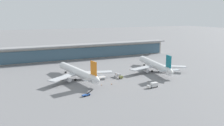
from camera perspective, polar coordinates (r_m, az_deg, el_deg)
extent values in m
plane|color=slate|center=(175.58, 1.76, -3.22)|extent=(1200.00, 1200.00, 0.00)
cylinder|color=white|center=(168.76, -8.32, -2.12)|extent=(14.25, 52.60, 5.53)
cone|color=white|center=(194.19, -11.97, -0.44)|extent=(6.18, 5.81, 5.42)
cone|color=white|center=(144.53, -3.45, -4.12)|extent=(5.93, 6.83, 4.98)
cube|color=black|center=(191.12, -11.63, -0.32)|extent=(4.47, 2.95, 0.67)
cube|color=#B7BABF|center=(160.06, -11.40, -3.34)|extent=(22.92, 18.85, 0.67)
cube|color=#B7BABF|center=(170.22, -3.99, -2.24)|extent=(24.58, 12.56, 0.67)
cylinder|color=silver|center=(161.13, -10.36, -3.90)|extent=(3.68, 4.46, 3.05)
cylinder|color=silver|center=(168.85, -4.73, -3.03)|extent=(3.68, 4.46, 3.05)
cube|color=orange|center=(146.96, -4.43, -1.25)|extent=(1.78, 6.69, 8.58)
cube|color=#B7BABF|center=(147.66, -4.21, -3.68)|extent=(15.74, 6.69, 0.48)
cylinder|color=black|center=(166.15, -8.79, -3.98)|extent=(1.35, 1.51, 1.33)
cylinder|color=black|center=(168.71, -6.92, -3.69)|extent=(1.35, 1.51, 1.33)
cylinder|color=black|center=(188.46, -11.06, -2.19)|extent=(1.35, 1.51, 1.33)
cylinder|color=white|center=(193.93, 10.09, -0.38)|extent=(14.29, 52.60, 5.53)
cone|color=white|center=(219.55, 7.01, 1.11)|extent=(6.18, 5.82, 5.42)
cone|color=white|center=(169.31, 14.04, -2.11)|extent=(5.93, 6.83, 4.98)
cube|color=black|center=(216.49, 7.32, 1.21)|extent=(4.47, 2.95, 0.67)
cube|color=#B7BABF|center=(185.17, 7.34, -1.17)|extent=(24.58, 12.54, 0.67)
cube|color=#B7BABF|center=(195.19, 13.84, -0.76)|extent=(22.91, 18.86, 0.67)
cylinder|color=silver|center=(186.17, 8.20, -1.73)|extent=(3.68, 4.46, 3.05)
cylinder|color=silver|center=(193.79, 13.15, -1.39)|extent=(3.68, 4.46, 3.05)
cube|color=#0F6B7A|center=(172.06, 13.39, 0.36)|extent=(1.78, 6.69, 8.58)
cube|color=#B7BABF|center=(172.53, 13.44, -1.73)|extent=(15.74, 6.70, 0.48)
cylinder|color=black|center=(191.15, 9.56, -1.94)|extent=(1.35, 1.51, 1.33)
cylinder|color=black|center=(193.68, 11.21, -1.83)|extent=(1.35, 1.51, 1.33)
cylinder|color=black|center=(213.66, 7.71, -0.45)|extent=(1.35, 1.51, 1.33)
cube|color=#234C9E|center=(134.85, -6.24, -7.58)|extent=(5.12, 3.14, 0.60)
cube|color=black|center=(135.83, -5.41, -6.93)|extent=(4.04, 2.03, 1.72)
cylinder|color=black|center=(136.51, -5.86, -7.46)|extent=(0.94, 0.53, 0.90)
cylinder|color=black|center=(135.23, -5.44, -7.64)|extent=(0.94, 0.53, 0.90)
cylinder|color=black|center=(134.69, -7.03, -7.76)|extent=(0.94, 0.53, 0.90)
cylinder|color=black|center=(133.40, -6.62, -7.94)|extent=(0.94, 0.53, 0.90)
cube|color=olive|center=(169.20, 2.21, -3.38)|extent=(2.60, 2.25, 1.50)
cylinder|color=silver|center=(172.95, 1.35, -2.80)|extent=(2.70, 5.80, 2.10)
cylinder|color=black|center=(170.75, 2.35, -3.50)|extent=(0.38, 0.93, 0.90)
cylinder|color=black|center=(169.60, 1.72, -3.60)|extent=(0.38, 0.93, 0.90)
cylinder|color=black|center=(175.39, 1.34, -3.08)|extent=(0.38, 0.93, 0.90)
cylinder|color=black|center=(174.27, 0.72, -3.18)|extent=(0.38, 0.93, 0.90)
cube|color=silver|center=(149.29, 8.84, -5.56)|extent=(2.01, 2.46, 1.50)
cube|color=black|center=(148.72, 8.60, -5.50)|extent=(0.31, 2.07, 0.70)
cube|color=silver|center=(151.60, 10.06, -5.08)|extent=(4.80, 2.72, 2.50)
cylinder|color=black|center=(149.21, 9.32, -5.89)|extent=(0.92, 0.36, 0.90)
cylinder|color=black|center=(150.77, 8.82, -5.69)|extent=(0.92, 0.36, 0.90)
cylinder|color=black|center=(152.17, 10.74, -5.59)|extent=(0.92, 0.36, 0.90)
cylinder|color=black|center=(153.70, 10.23, -5.40)|extent=(0.92, 0.36, 0.90)
cube|color=yellow|center=(168.11, -12.05, -3.83)|extent=(3.18, 2.67, 0.90)
cube|color=black|center=(167.71, -12.13, -3.59)|extent=(0.95, 0.95, 0.70)
cylinder|color=black|center=(169.37, -11.95, -3.87)|extent=(0.92, 0.68, 0.90)
cylinder|color=black|center=(168.33, -11.63, -3.95)|extent=(0.92, 0.68, 0.90)
cylinder|color=black|center=(168.13, -12.45, -4.01)|extent=(0.92, 0.68, 0.90)
cylinder|color=black|center=(167.09, -12.13, -4.09)|extent=(0.92, 0.68, 0.90)
cube|color=gray|center=(181.71, -5.29, -2.37)|extent=(2.92, 2.82, 1.50)
cube|color=black|center=(182.08, -5.50, -2.24)|extent=(1.72, 1.35, 0.70)
cube|color=silver|center=(179.36, -4.21, -2.32)|extent=(4.61, 5.06, 2.50)
cylinder|color=black|center=(180.61, -5.26, -2.70)|extent=(0.77, 0.89, 0.90)
cylinder|color=black|center=(182.31, -4.89, -2.55)|extent=(0.77, 0.89, 0.90)
cylinder|color=black|center=(178.05, -3.98, -2.88)|extent=(0.77, 0.89, 0.90)
cylinder|color=black|center=(179.78, -3.61, -2.74)|extent=(0.77, 0.89, 0.90)
cube|color=#B2ADA3|center=(247.24, -6.42, 2.71)|extent=(182.22, 8.00, 14.00)
cube|color=#3D5B70|center=(243.31, -6.11, 2.40)|extent=(178.58, 0.50, 11.20)
cube|color=gray|center=(244.30, -6.32, 4.40)|extent=(185.87, 12.80, 1.20)
cone|color=orange|center=(155.55, -0.18, -5.04)|extent=(0.44, 0.44, 0.70)
cube|color=black|center=(155.64, -0.18, -5.16)|extent=(0.62, 0.62, 0.04)
cone|color=orange|center=(155.87, -0.04, -5.01)|extent=(0.44, 0.44, 0.70)
cube|color=black|center=(155.96, -0.04, -5.12)|extent=(0.62, 0.62, 0.04)
cone|color=orange|center=(153.60, -2.47, -5.27)|extent=(0.44, 0.44, 0.70)
cube|color=black|center=(153.70, -2.47, -5.39)|extent=(0.62, 0.62, 0.04)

